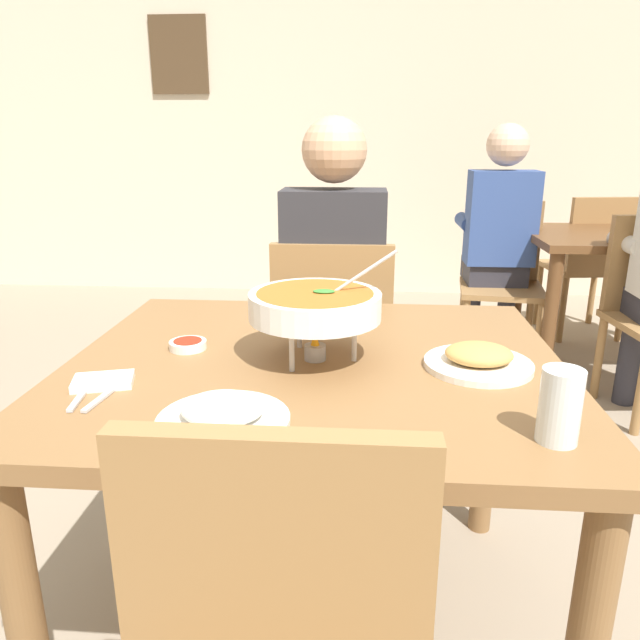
# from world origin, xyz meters

# --- Properties ---
(ground_plane) EXTENTS (16.00, 16.00, 0.00)m
(ground_plane) POSITION_xyz_m (0.00, 0.00, 0.00)
(ground_plane) COLOR gray
(cafe_rear_partition) EXTENTS (10.00, 0.10, 3.00)m
(cafe_rear_partition) POSITION_xyz_m (0.00, 3.63, 1.50)
(cafe_rear_partition) COLOR beige
(cafe_rear_partition) RESTS_ON ground_plane
(picture_frame_hung) EXTENTS (0.44, 0.03, 0.56)m
(picture_frame_hung) POSITION_xyz_m (-1.34, 3.57, 1.84)
(picture_frame_hung) COLOR #4C3823
(dining_table_main) EXTENTS (1.14, 1.00, 0.75)m
(dining_table_main) POSITION_xyz_m (0.00, 0.00, 0.64)
(dining_table_main) COLOR brown
(dining_table_main) RESTS_ON ground_plane
(chair_diner_main) EXTENTS (0.44, 0.44, 0.90)m
(chair_diner_main) POSITION_xyz_m (-0.00, 0.78, 0.51)
(chair_diner_main) COLOR olive
(chair_diner_main) RESTS_ON ground_plane
(diner_main) EXTENTS (0.40, 0.45, 1.31)m
(diner_main) POSITION_xyz_m (0.00, 0.82, 0.75)
(diner_main) COLOR #2D2D38
(diner_main) RESTS_ON ground_plane
(curry_bowl) EXTENTS (0.33, 0.30, 0.26)m
(curry_bowl) POSITION_xyz_m (0.00, 0.00, 0.88)
(curry_bowl) COLOR silver
(curry_bowl) RESTS_ON dining_table_main
(rice_plate) EXTENTS (0.24, 0.24, 0.06)m
(rice_plate) POSITION_xyz_m (-0.14, -0.34, 0.77)
(rice_plate) COLOR white
(rice_plate) RESTS_ON dining_table_main
(appetizer_plate) EXTENTS (0.24, 0.24, 0.06)m
(appetizer_plate) POSITION_xyz_m (0.37, -0.02, 0.77)
(appetizer_plate) COLOR white
(appetizer_plate) RESTS_ON dining_table_main
(sauce_dish) EXTENTS (0.09, 0.09, 0.02)m
(sauce_dish) POSITION_xyz_m (-0.31, 0.05, 0.76)
(sauce_dish) COLOR white
(sauce_dish) RESTS_ON dining_table_main
(napkin_folded) EXTENTS (0.14, 0.11, 0.02)m
(napkin_folded) POSITION_xyz_m (-0.43, -0.18, 0.76)
(napkin_folded) COLOR white
(napkin_folded) RESTS_ON dining_table_main
(fork_utensil) EXTENTS (0.04, 0.17, 0.01)m
(fork_utensil) POSITION_xyz_m (-0.45, -0.23, 0.75)
(fork_utensil) COLOR silver
(fork_utensil) RESTS_ON dining_table_main
(spoon_utensil) EXTENTS (0.03, 0.17, 0.01)m
(spoon_utensil) POSITION_xyz_m (-0.40, -0.23, 0.75)
(spoon_utensil) COLOR silver
(spoon_utensil) RESTS_ON dining_table_main
(drink_glass) EXTENTS (0.07, 0.07, 0.13)m
(drink_glass) POSITION_xyz_m (0.44, -0.35, 0.81)
(drink_glass) COLOR silver
(drink_glass) RESTS_ON dining_table_main
(dining_table_far) EXTENTS (1.00, 0.80, 0.75)m
(dining_table_far) POSITION_xyz_m (1.48, 1.99, 0.61)
(dining_table_far) COLOR brown
(dining_table_far) RESTS_ON ground_plane
(chair_bg_left) EXTENTS (0.49, 0.49, 0.90)m
(chair_bg_left) POSITION_xyz_m (0.88, 2.06, 0.51)
(chair_bg_left) COLOR olive
(chair_bg_left) RESTS_ON ground_plane
(chair_bg_right) EXTENTS (0.49, 0.49, 0.90)m
(chair_bg_right) POSITION_xyz_m (1.52, 2.50, 0.51)
(chair_bg_right) COLOR olive
(chair_bg_right) RESTS_ON ground_plane
(patron_bg_left) EXTENTS (0.40, 0.45, 1.31)m
(patron_bg_left) POSITION_xyz_m (0.84, 2.06, 0.75)
(patron_bg_left) COLOR #2D2D38
(patron_bg_left) RESTS_ON ground_plane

